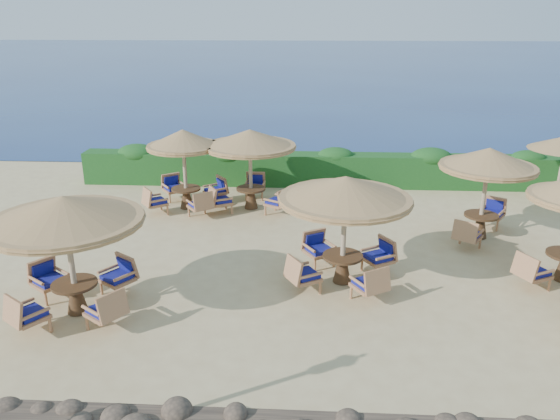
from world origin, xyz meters
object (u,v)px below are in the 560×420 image
at_px(cafe_set_3, 184,159).
at_px(cafe_set_5, 487,171).
at_px(cafe_set_0, 67,230).
at_px(cafe_set_1, 345,208).
at_px(cafe_set_4, 250,151).

height_order(cafe_set_3, cafe_set_5, same).
bearing_deg(cafe_set_3, cafe_set_0, -97.52).
relative_size(cafe_set_1, cafe_set_3, 1.16).
height_order(cafe_set_1, cafe_set_4, same).
distance_m(cafe_set_1, cafe_set_4, 5.86).
xyz_separation_m(cafe_set_1, cafe_set_4, (-2.75, 5.18, 0.06)).
relative_size(cafe_set_0, cafe_set_5, 1.18).
xyz_separation_m(cafe_set_3, cafe_set_5, (8.99, -2.04, 0.29)).
height_order(cafe_set_0, cafe_set_4, same).
height_order(cafe_set_3, cafe_set_4, same).
height_order(cafe_set_1, cafe_set_5, same).
bearing_deg(cafe_set_4, cafe_set_5, -17.41).
bearing_deg(cafe_set_0, cafe_set_5, 25.79).
height_order(cafe_set_0, cafe_set_1, same).
relative_size(cafe_set_3, cafe_set_5, 0.98).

